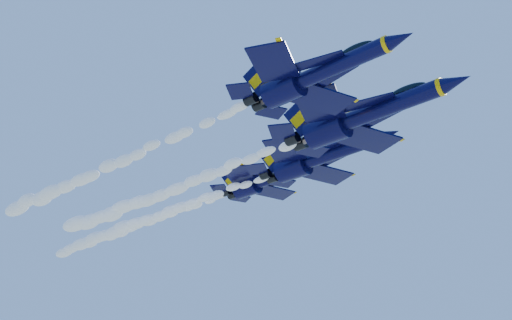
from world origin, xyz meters
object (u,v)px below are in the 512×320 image
Objects in this scene: jet_lead at (314,75)px; jet_fourth at (266,180)px; jet_third at (319,158)px; jet_second at (361,116)px.

jet_lead is 1.00× the size of jet_fourth.
jet_third reaches higher than jet_lead.
jet_second is 1.23× the size of jet_fourth.
jet_second is (-1.97, 11.11, 1.93)m from jet_lead.
jet_fourth is (-9.87, 2.43, 0.83)m from jet_third.
jet_second is at bearing -28.54° from jet_fourth.
jet_lead is 11.45m from jet_second.
jet_fourth reaches higher than jet_third.
jet_third is 1.18× the size of jet_fourth.
jet_third is at bearing 140.87° from jet_second.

